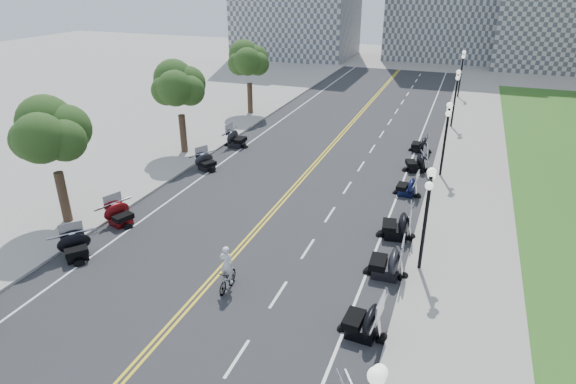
% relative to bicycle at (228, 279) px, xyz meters
% --- Properties ---
extents(ground, '(160.00, 160.00, 0.00)m').
position_rel_bicycle_xyz_m(ground, '(-0.98, 0.34, -0.50)').
color(ground, gray).
extents(road, '(16.00, 90.00, 0.01)m').
position_rel_bicycle_xyz_m(road, '(-0.98, 10.34, -0.49)').
color(road, '#333335').
rests_on(road, ground).
extents(centerline_yellow_a, '(0.12, 90.00, 0.00)m').
position_rel_bicycle_xyz_m(centerline_yellow_a, '(-1.10, 10.34, -0.48)').
color(centerline_yellow_a, yellow).
rests_on(centerline_yellow_a, road).
extents(centerline_yellow_b, '(0.12, 90.00, 0.00)m').
position_rel_bicycle_xyz_m(centerline_yellow_b, '(-0.86, 10.34, -0.48)').
color(centerline_yellow_b, yellow).
rests_on(centerline_yellow_b, road).
extents(edge_line_north, '(0.12, 90.00, 0.00)m').
position_rel_bicycle_xyz_m(edge_line_north, '(5.42, 10.34, -0.48)').
color(edge_line_north, white).
rests_on(edge_line_north, road).
extents(edge_line_south, '(0.12, 90.00, 0.00)m').
position_rel_bicycle_xyz_m(edge_line_south, '(-7.38, 10.34, -0.48)').
color(edge_line_south, white).
rests_on(edge_line_south, road).
extents(lane_dash_5, '(0.12, 2.00, 0.00)m').
position_rel_bicycle_xyz_m(lane_dash_5, '(2.22, -3.66, -0.48)').
color(lane_dash_5, white).
rests_on(lane_dash_5, road).
extents(lane_dash_6, '(0.12, 2.00, 0.00)m').
position_rel_bicycle_xyz_m(lane_dash_6, '(2.22, 0.34, -0.48)').
color(lane_dash_6, white).
rests_on(lane_dash_6, road).
extents(lane_dash_7, '(0.12, 2.00, 0.00)m').
position_rel_bicycle_xyz_m(lane_dash_7, '(2.22, 4.34, -0.48)').
color(lane_dash_7, white).
rests_on(lane_dash_7, road).
extents(lane_dash_8, '(0.12, 2.00, 0.00)m').
position_rel_bicycle_xyz_m(lane_dash_8, '(2.22, 8.34, -0.48)').
color(lane_dash_8, white).
rests_on(lane_dash_8, road).
extents(lane_dash_9, '(0.12, 2.00, 0.00)m').
position_rel_bicycle_xyz_m(lane_dash_9, '(2.22, 12.34, -0.48)').
color(lane_dash_9, white).
rests_on(lane_dash_9, road).
extents(lane_dash_10, '(0.12, 2.00, 0.00)m').
position_rel_bicycle_xyz_m(lane_dash_10, '(2.22, 16.34, -0.48)').
color(lane_dash_10, white).
rests_on(lane_dash_10, road).
extents(lane_dash_11, '(0.12, 2.00, 0.00)m').
position_rel_bicycle_xyz_m(lane_dash_11, '(2.22, 20.34, -0.48)').
color(lane_dash_11, white).
rests_on(lane_dash_11, road).
extents(lane_dash_12, '(0.12, 2.00, 0.00)m').
position_rel_bicycle_xyz_m(lane_dash_12, '(2.22, 24.34, -0.48)').
color(lane_dash_12, white).
rests_on(lane_dash_12, road).
extents(lane_dash_13, '(0.12, 2.00, 0.00)m').
position_rel_bicycle_xyz_m(lane_dash_13, '(2.22, 28.34, -0.48)').
color(lane_dash_13, white).
rests_on(lane_dash_13, road).
extents(lane_dash_14, '(0.12, 2.00, 0.00)m').
position_rel_bicycle_xyz_m(lane_dash_14, '(2.22, 32.34, -0.48)').
color(lane_dash_14, white).
rests_on(lane_dash_14, road).
extents(lane_dash_15, '(0.12, 2.00, 0.00)m').
position_rel_bicycle_xyz_m(lane_dash_15, '(2.22, 36.34, -0.48)').
color(lane_dash_15, white).
rests_on(lane_dash_15, road).
extents(lane_dash_16, '(0.12, 2.00, 0.00)m').
position_rel_bicycle_xyz_m(lane_dash_16, '(2.22, 40.34, -0.48)').
color(lane_dash_16, white).
rests_on(lane_dash_16, road).
extents(lane_dash_17, '(0.12, 2.00, 0.00)m').
position_rel_bicycle_xyz_m(lane_dash_17, '(2.22, 44.34, -0.48)').
color(lane_dash_17, white).
rests_on(lane_dash_17, road).
extents(lane_dash_18, '(0.12, 2.00, 0.00)m').
position_rel_bicycle_xyz_m(lane_dash_18, '(2.22, 48.34, -0.48)').
color(lane_dash_18, white).
rests_on(lane_dash_18, road).
extents(lane_dash_19, '(0.12, 2.00, 0.00)m').
position_rel_bicycle_xyz_m(lane_dash_19, '(2.22, 52.34, -0.48)').
color(lane_dash_19, white).
rests_on(lane_dash_19, road).
extents(sidewalk_north, '(5.00, 90.00, 0.15)m').
position_rel_bicycle_xyz_m(sidewalk_north, '(9.52, 10.34, -0.42)').
color(sidewalk_north, '#9E9991').
rests_on(sidewalk_north, ground).
extents(sidewalk_south, '(5.00, 90.00, 0.15)m').
position_rel_bicycle_xyz_m(sidewalk_south, '(-11.48, 10.34, -0.42)').
color(sidewalk_south, '#9E9991').
rests_on(sidewalk_south, ground).
extents(street_lamp_2, '(0.50, 1.20, 4.90)m').
position_rel_bicycle_xyz_m(street_lamp_2, '(7.62, 4.34, 2.10)').
color(street_lamp_2, black).
rests_on(street_lamp_2, sidewalk_north).
extents(street_lamp_3, '(0.50, 1.20, 4.90)m').
position_rel_bicycle_xyz_m(street_lamp_3, '(7.62, 16.34, 2.10)').
color(street_lamp_3, black).
rests_on(street_lamp_3, sidewalk_north).
extents(street_lamp_4, '(0.50, 1.20, 4.90)m').
position_rel_bicycle_xyz_m(street_lamp_4, '(7.62, 28.34, 2.10)').
color(street_lamp_4, black).
rests_on(street_lamp_4, sidewalk_north).
extents(street_lamp_5, '(0.50, 1.20, 4.90)m').
position_rel_bicycle_xyz_m(street_lamp_5, '(7.62, 40.34, 2.10)').
color(street_lamp_5, black).
rests_on(street_lamp_5, sidewalk_north).
extents(tree_2, '(4.80, 4.80, 9.20)m').
position_rel_bicycle_xyz_m(tree_2, '(-10.98, 2.34, 4.25)').
color(tree_2, '#235619').
rests_on(tree_2, sidewalk_south).
extents(tree_3, '(4.80, 4.80, 9.20)m').
position_rel_bicycle_xyz_m(tree_3, '(-10.98, 14.34, 4.25)').
color(tree_3, '#235619').
rests_on(tree_3, sidewalk_south).
extents(tree_4, '(4.80, 4.80, 9.20)m').
position_rel_bicycle_xyz_m(tree_4, '(-10.98, 26.34, 4.25)').
color(tree_4, '#235619').
rests_on(tree_4, sidewalk_south).
extents(motorcycle_n_5, '(2.26, 2.26, 1.49)m').
position_rel_bicycle_xyz_m(motorcycle_n_5, '(6.09, -0.85, 0.25)').
color(motorcycle_n_5, black).
rests_on(motorcycle_n_5, road).
extents(motorcycle_n_6, '(2.33, 2.33, 1.57)m').
position_rel_bicycle_xyz_m(motorcycle_n_6, '(6.23, 3.40, 0.29)').
color(motorcycle_n_6, black).
rests_on(motorcycle_n_6, road).
extents(motorcycle_n_7, '(2.49, 2.49, 1.55)m').
position_rel_bicycle_xyz_m(motorcycle_n_7, '(6.10, 7.07, 0.28)').
color(motorcycle_n_7, black).
rests_on(motorcycle_n_7, road).
extents(motorcycle_n_8, '(1.98, 1.98, 1.31)m').
position_rel_bicycle_xyz_m(motorcycle_n_8, '(5.90, 12.58, 0.16)').
color(motorcycle_n_8, black).
rests_on(motorcycle_n_8, road).
extents(motorcycle_n_9, '(2.53, 2.53, 1.40)m').
position_rel_bicycle_xyz_m(motorcycle_n_9, '(5.92, 16.81, 0.21)').
color(motorcycle_n_9, black).
rests_on(motorcycle_n_9, road).
extents(motorcycle_n_10, '(1.91, 1.91, 1.32)m').
position_rel_bicycle_xyz_m(motorcycle_n_10, '(5.73, 21.01, 0.16)').
color(motorcycle_n_10, black).
rests_on(motorcycle_n_10, road).
extents(motorcycle_s_5, '(2.72, 2.72, 1.35)m').
position_rel_bicycle_xyz_m(motorcycle_s_5, '(-7.92, -0.36, 0.18)').
color(motorcycle_s_5, black).
rests_on(motorcycle_s_5, road).
extents(motorcycle_s_6, '(2.46, 2.46, 1.34)m').
position_rel_bicycle_xyz_m(motorcycle_s_6, '(-8.16, 3.22, 0.17)').
color(motorcycle_s_6, '#590A0C').
rests_on(motorcycle_s_6, road).
extents(motorcycle_s_8, '(2.46, 2.46, 1.28)m').
position_rel_bicycle_xyz_m(motorcycle_s_8, '(-7.77, 11.97, 0.14)').
color(motorcycle_s_8, black).
rests_on(motorcycle_s_8, road).
extents(motorcycle_s_9, '(2.17, 2.17, 1.49)m').
position_rel_bicycle_xyz_m(motorcycle_s_9, '(-7.96, 17.12, 0.25)').
color(motorcycle_s_9, black).
rests_on(motorcycle_s_9, road).
extents(bicycle, '(0.54, 1.67, 0.99)m').
position_rel_bicycle_xyz_m(bicycle, '(0.00, 0.00, 0.00)').
color(bicycle, '#A51414').
rests_on(bicycle, road).
extents(cyclist_rider, '(0.64, 0.42, 1.77)m').
position_rel_bicycle_xyz_m(cyclist_rider, '(0.00, 0.00, 1.38)').
color(cyclist_rider, white).
rests_on(cyclist_rider, bicycle).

